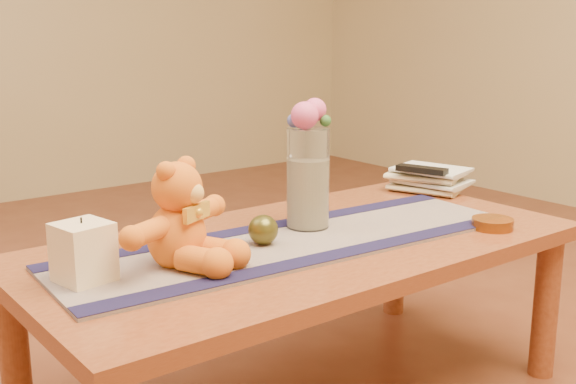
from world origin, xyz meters
TOP-DOWN VIEW (x-y plane):
  - coffee_table_top at (0.00, 0.00)m, footprint 1.40×0.70m
  - table_leg_fr at (0.64, -0.29)m, footprint 0.07×0.07m
  - table_leg_bl at (-0.64, 0.29)m, footprint 0.07×0.07m
  - table_leg_br at (0.64, 0.29)m, footprint 0.07×0.07m
  - persian_runner at (-0.04, -0.01)m, footprint 1.22×0.42m
  - runner_border_near at (-0.04, -0.16)m, footprint 1.20×0.13m
  - runner_border_far at (-0.03, 0.13)m, footprint 1.20×0.13m
  - teddy_bear at (-0.35, 0.02)m, footprint 0.41×0.38m
  - pillar_candle at (-0.55, 0.03)m, footprint 0.12×0.12m
  - candle_wick at (-0.55, 0.03)m, footprint 0.00×0.00m
  - glass_vase at (0.07, 0.06)m, footprint 0.11×0.11m
  - potpourri_fill at (0.07, 0.06)m, footprint 0.09×0.09m
  - rose_left at (0.05, 0.05)m, footprint 0.07×0.07m
  - rose_right at (0.09, 0.07)m, footprint 0.06×0.06m
  - blue_flower_back at (0.08, 0.10)m, footprint 0.04×0.04m
  - blue_flower_side at (0.04, 0.08)m, footprint 0.04×0.04m
  - leaf_sprig at (0.11, 0.04)m, footprint 0.03×0.03m
  - bronze_ball at (-0.12, 0.01)m, footprint 0.08×0.08m
  - book_bottom at (0.59, 0.15)m, footprint 0.23×0.27m
  - book_lower at (0.59, 0.15)m, footprint 0.21×0.26m
  - book_upper at (0.58, 0.15)m, footprint 0.24×0.27m
  - book_top at (0.59, 0.15)m, footprint 0.22×0.26m
  - tv_remote at (0.59, 0.14)m, footprint 0.09×0.17m
  - amber_dish at (0.46, -0.23)m, footprint 0.11×0.11m

SIDE VIEW (x-z plane):
  - table_leg_fr at x=0.64m, z-range 0.00..0.41m
  - table_leg_bl at x=-0.64m, z-range 0.00..0.41m
  - table_leg_br at x=0.64m, z-range 0.00..0.41m
  - coffee_table_top at x=0.00m, z-range 0.41..0.45m
  - persian_runner at x=-0.04m, z-range 0.45..0.46m
  - runner_border_near at x=-0.04m, z-range 0.46..0.46m
  - runner_border_far at x=-0.03m, z-range 0.46..0.46m
  - book_bottom at x=0.59m, z-range 0.45..0.47m
  - amber_dish at x=0.46m, z-range 0.45..0.48m
  - book_lower at x=0.59m, z-range 0.47..0.49m
  - bronze_ball at x=-0.12m, z-range 0.46..0.53m
  - book_upper at x=0.58m, z-range 0.49..0.51m
  - book_top at x=0.59m, z-range 0.51..0.53m
  - pillar_candle at x=-0.55m, z-range 0.46..0.58m
  - tv_remote at x=0.59m, z-range 0.53..0.54m
  - potpourri_fill at x=0.07m, z-range 0.46..0.64m
  - teddy_bear at x=-0.35m, z-range 0.46..0.68m
  - candle_wick at x=-0.55m, z-range 0.58..0.59m
  - glass_vase at x=0.07m, z-range 0.46..0.72m
  - leaf_sprig at x=0.11m, z-range 0.72..0.75m
  - blue_flower_side at x=0.04m, z-range 0.72..0.76m
  - blue_flower_back at x=0.08m, z-range 0.72..0.77m
  - rose_left at x=0.05m, z-range 0.72..0.79m
  - rose_right at x=0.09m, z-range 0.73..0.79m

